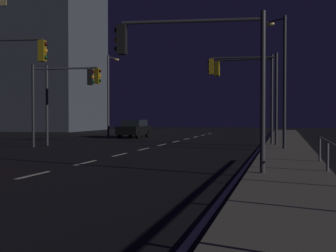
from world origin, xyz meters
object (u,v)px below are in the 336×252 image
at_px(traffic_light_mid_left, 60,89).
at_px(car_oncoming, 134,128).
at_px(traffic_light_far_right, 246,80).
at_px(traffic_light_mid_right, 70,89).
at_px(street_lamp_mid_block, 282,70).
at_px(traffic_light_near_left, 194,58).
at_px(street_lamp_median, 110,89).
at_px(building_distant, 27,22).
at_px(traffic_light_far_left, 246,82).

bearing_deg(traffic_light_mid_left, car_oncoming, 88.33).
height_order(traffic_light_mid_left, traffic_light_far_right, traffic_light_far_right).
height_order(traffic_light_mid_right, street_lamp_mid_block, street_lamp_mid_block).
bearing_deg(traffic_light_far_right, traffic_light_mid_right, -169.84).
bearing_deg(traffic_light_near_left, street_lamp_median, 116.73).
bearing_deg(building_distant, street_lamp_median, -41.95).
bearing_deg(traffic_light_near_left, traffic_light_mid_right, 129.56).
xyz_separation_m(traffic_light_mid_right, building_distant, (-20.27, 28.57, 10.83)).
bearing_deg(traffic_light_mid_left, traffic_light_far_right, 17.12).
distance_m(car_oncoming, traffic_light_far_right, 14.56).
distance_m(car_oncoming, building_distant, 30.04).
distance_m(traffic_light_far_right, street_lamp_mid_block, 3.56).
xyz_separation_m(car_oncoming, traffic_light_far_left, (10.35, -8.36, 3.27)).
relative_size(traffic_light_far_right, street_lamp_median, 0.76).
distance_m(traffic_light_far_left, building_distant, 41.40).
bearing_deg(car_oncoming, building_distant, 140.53).
distance_m(traffic_light_near_left, street_lamp_mid_block, 11.90).
bearing_deg(car_oncoming, traffic_light_mid_left, -91.67).
distance_m(traffic_light_near_left, building_distant, 52.33).
relative_size(traffic_light_mid_right, street_lamp_mid_block, 0.72).
height_order(street_lamp_mid_block, street_lamp_median, street_lamp_median).
xyz_separation_m(street_lamp_median, building_distant, (-18.13, 16.29, 10.08)).
bearing_deg(traffic_light_far_left, traffic_light_near_left, -91.52).
height_order(car_oncoming, street_lamp_median, street_lamp_median).
distance_m(car_oncoming, traffic_light_far_left, 13.70).
xyz_separation_m(street_lamp_mid_block, street_lamp_median, (-15.10, 13.19, -0.04)).
height_order(traffic_light_mid_right, traffic_light_far_right, traffic_light_far_right).
distance_m(traffic_light_mid_right, street_lamp_mid_block, 13.00).
bearing_deg(car_oncoming, traffic_light_far_left, -38.93).
relative_size(traffic_light_mid_left, building_distant, 0.17).
xyz_separation_m(traffic_light_mid_left, building_distant, (-20.29, 29.96, 10.93)).
bearing_deg(traffic_light_near_left, traffic_light_mid_left, 132.87).
bearing_deg(building_distant, traffic_light_mid_left, -55.89).
relative_size(car_oncoming, building_distant, 0.15).
relative_size(traffic_light_mid_left, traffic_light_mid_right, 0.97).
height_order(traffic_light_mid_right, building_distant, building_distant).
relative_size(street_lamp_mid_block, building_distant, 0.25).
xyz_separation_m(traffic_light_mid_right, street_lamp_median, (-2.15, 12.27, 0.74)).
bearing_deg(street_lamp_mid_block, traffic_light_far_left, 118.27).
distance_m(traffic_light_far_left, traffic_light_far_right, 1.25).
distance_m(car_oncoming, traffic_light_mid_left, 13.22).
relative_size(car_oncoming, traffic_light_far_left, 0.78).
bearing_deg(traffic_light_far_left, traffic_light_far_right, -85.71).
xyz_separation_m(car_oncoming, building_distant, (-20.67, 17.02, 13.64)).
bearing_deg(street_lamp_mid_block, street_lamp_median, 138.86).
height_order(traffic_light_far_left, traffic_light_near_left, traffic_light_far_left).
bearing_deg(building_distant, traffic_light_mid_right, -54.64).
xyz_separation_m(traffic_light_near_left, street_lamp_mid_block, (2.62, 11.59, 0.72)).
bearing_deg(traffic_light_mid_right, building_distant, 125.36).
bearing_deg(traffic_light_far_left, traffic_light_mid_right, -163.49).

